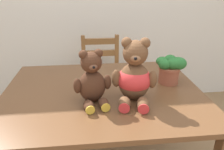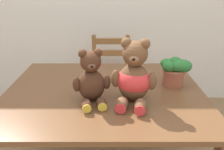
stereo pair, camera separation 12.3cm
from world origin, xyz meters
name	(u,v)px [view 2 (the right image)]	position (x,y,z in m)	size (l,w,h in m)	color
dining_table	(105,102)	(0.00, 0.49, 0.64)	(1.26, 0.99, 0.73)	brown
wooden_chair_behind	(111,79)	(0.04, 1.30, 0.44)	(0.39, 0.42, 0.87)	brown
teddy_bear_left	(92,80)	(-0.06, 0.36, 0.86)	(0.22, 0.23, 0.31)	#472819
teddy_bear_right	(135,77)	(0.17, 0.36, 0.88)	(0.26, 0.29, 0.37)	brown
potted_plant	(175,70)	(0.46, 0.57, 0.84)	(0.20, 0.14, 0.19)	#9E5138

